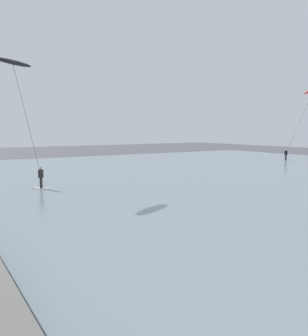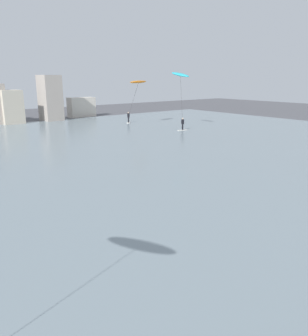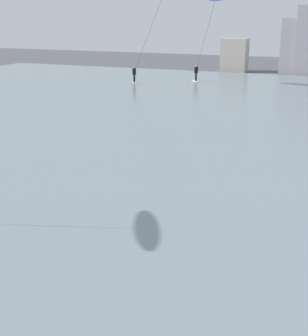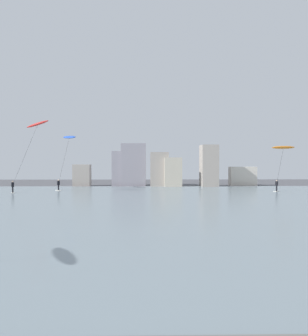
{
  "view_description": "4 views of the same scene",
  "coord_description": "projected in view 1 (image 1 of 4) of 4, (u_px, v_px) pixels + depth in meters",
  "views": [
    {
      "loc": [
        11.77,
        2.02,
        4.53
      ],
      "look_at": [
        0.23,
        9.48,
        3.0
      ],
      "focal_mm": 37.57,
      "sensor_mm": 36.0,
      "label": 1
    },
    {
      "loc": [
        -11.92,
        2.02,
        6.87
      ],
      "look_at": [
        -2.58,
        13.5,
        2.91
      ],
      "focal_mm": 36.14,
      "sensor_mm": 36.0,
      "label": 2
    },
    {
      "loc": [
        1.45,
        -1.13,
        6.87
      ],
      "look_at": [
        -3.4,
        10.74,
        2.76
      ],
      "focal_mm": 52.24,
      "sensor_mm": 36.0,
      "label": 3
    },
    {
      "loc": [
        -0.46,
        -3.2,
        4.38
      ],
      "look_at": [
        -0.18,
        11.38,
        4.11
      ],
      "focal_mm": 36.35,
      "sensor_mm": 36.0,
      "label": 4
    }
  ],
  "objects": [
    {
      "name": "kitesurfer_black",
      "position": [
        15.0,
        74.0,
        26.26
      ],
      "size": [
        4.0,
        3.44,
        9.79
      ],
      "color": "silver",
      "rests_on": "water_bay"
    }
  ]
}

